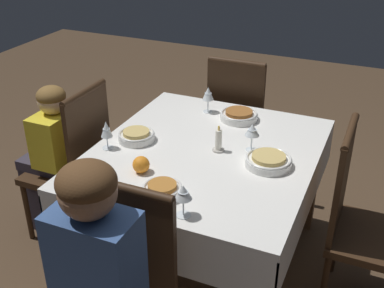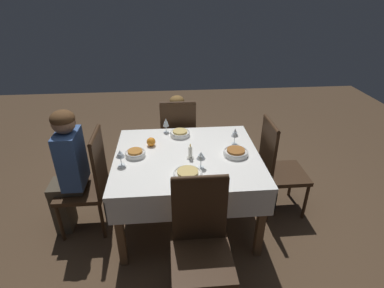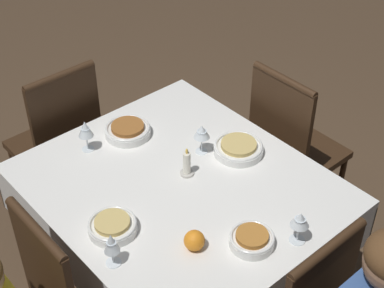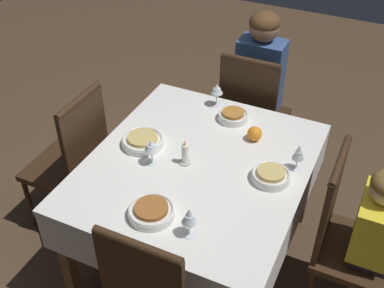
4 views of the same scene
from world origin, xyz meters
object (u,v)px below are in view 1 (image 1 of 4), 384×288
chair_north (76,161)px  wine_glass_north (106,130)px  bowl_north (136,136)px  bowl_south (269,160)px  orange_fruit (141,165)px  wine_glass_south (252,131)px  candle_centerpiece (218,142)px  bowl_west (162,189)px  wine_glass_west (183,193)px  chair_east (239,119)px  wine_glass_east (208,94)px  bowl_east (239,115)px  person_child_yellow (51,153)px  chair_south (360,218)px  dining_table (205,165)px

chair_north → wine_glass_north: chair_north is taller
bowl_north → bowl_south: 0.71m
wine_glass_north → orange_fruit: wine_glass_north is taller
wine_glass_south → candle_centerpiece: size_ratio=1.04×
bowl_west → bowl_south: size_ratio=0.77×
wine_glass_west → wine_glass_south: 0.65m
chair_east → bowl_north: 0.99m
wine_glass_south → wine_glass_west: bearing=172.4°
chair_north → wine_glass_east: bearing=128.8°
bowl_west → orange_fruit: 0.22m
wine_glass_west → bowl_north: (0.51, 0.50, -0.08)m
wine_glass_east → bowl_east: bearing=-98.5°
chair_north → wine_glass_north: (-0.13, -0.32, 0.32)m
bowl_north → bowl_south: (0.02, -0.71, -0.00)m
person_child_yellow → wine_glass_south: 1.23m
bowl_north → chair_east: bearing=-16.9°
wine_glass_north → bowl_south: 0.82m
chair_south → candle_centerpiece: size_ratio=6.87×
candle_centerpiece → wine_glass_south: bearing=-64.3°
person_child_yellow → wine_glass_south: (0.14, -1.18, 0.32)m
wine_glass_west → wine_glass_south: (0.65, -0.09, 0.00)m
wine_glass_west → candle_centerpiece: bearing=6.5°
chair_south → bowl_east: bearing=62.9°
chair_south → orange_fruit: bearing=109.7°
dining_table → wine_glass_south: 0.31m
dining_table → wine_glass_south: (0.10, -0.21, 0.20)m
chair_east → candle_centerpiece: size_ratio=6.87×
chair_east → wine_glass_west: 1.48m
chair_south → person_child_yellow: 1.76m
chair_south → candle_centerpiece: (-0.01, 0.73, 0.27)m
wine_glass_east → wine_glass_south: wine_glass_east is taller
chair_north → candle_centerpiece: chair_north is taller
orange_fruit → chair_north: bearing=65.7°
candle_centerpiece → chair_east: bearing=10.7°
wine_glass_east → candle_centerpiece: (-0.43, -0.23, -0.06)m
bowl_west → bowl_north: bearing=41.3°
bowl_north → chair_north: bearing=90.9°
dining_table → chair_north: (-0.05, 0.79, -0.13)m
chair_north → wine_glass_south: 1.07m
wine_glass_west → bowl_west: bearing=55.3°
dining_table → bowl_south: bearing=-93.1°
bowl_south → person_child_yellow: bearing=91.3°
wine_glass_south → bowl_south: bearing=-133.4°
chair_north → wine_glass_west: size_ratio=6.71×
wine_glass_west → wine_glass_south: bearing=-7.6°
chair_north → bowl_south: bearing=91.5°
bowl_north → wine_glass_south: wine_glass_south is taller
dining_table → wine_glass_north: size_ratio=8.33×
wine_glass_west → bowl_south: wine_glass_west is taller
wine_glass_east → candle_centerpiece: size_ratio=1.11×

